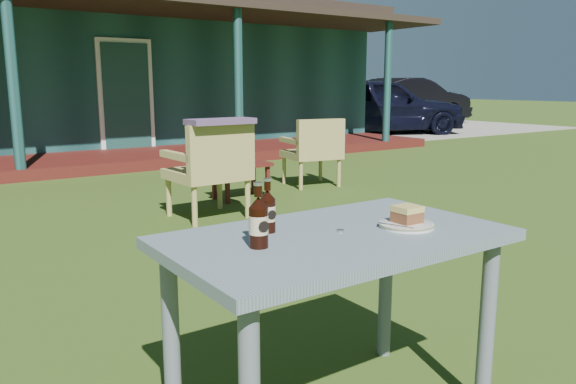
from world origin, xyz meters
TOP-DOWN VIEW (x-y plane):
  - ground at (0.00, 0.00)m, footprint 80.00×80.00m
  - gravel_strip at (10.50, 8.50)m, footprint 9.00×6.00m
  - car_near at (8.81, 7.42)m, footprint 4.55×3.27m
  - car_far at (12.00, 9.47)m, footprint 4.39×1.59m
  - cafe_table at (0.00, -1.60)m, footprint 1.20×0.70m
  - plate at (0.27, -1.68)m, footprint 0.20×0.20m
  - cake_slice at (0.28, -1.67)m, footprint 0.09×0.09m
  - fork at (0.20, -1.69)m, footprint 0.06×0.14m
  - cola_bottle_near at (-0.19, -1.45)m, footprint 0.06×0.06m
  - cola_bottle_far at (-0.32, -1.60)m, footprint 0.06×0.07m
  - bottle_cap at (0.02, -1.60)m, footprint 0.03×0.03m
  - armchair_left at (1.10, 1.53)m, footprint 0.69×0.65m
  - armchair_right at (2.92, 2.37)m, footprint 0.71×0.67m
  - floral_throw at (1.11, 1.35)m, footprint 0.62×0.27m
  - side_table at (1.78, 2.20)m, footprint 0.60×0.40m

SIDE VIEW (x-z plane):
  - ground at x=0.00m, z-range 0.00..0.00m
  - gravel_strip at x=10.50m, z-range 0.00..0.02m
  - side_table at x=1.78m, z-range 0.14..0.54m
  - armchair_right at x=2.92m, z-range 0.05..0.88m
  - armchair_left at x=1.10m, z-range 0.06..0.95m
  - cafe_table at x=0.00m, z-range 0.26..0.98m
  - car_near at x=8.81m, z-range 0.00..1.44m
  - car_far at x=12.00m, z-range 0.00..1.44m
  - bottle_cap at x=0.02m, z-range 0.72..0.73m
  - plate at x=0.27m, z-range 0.72..0.74m
  - fork at x=0.20m, z-range 0.73..0.74m
  - cake_slice at x=0.28m, z-range 0.73..0.80m
  - cola_bottle_near at x=-0.19m, z-range 0.70..0.89m
  - cola_bottle_far at x=-0.32m, z-range 0.70..0.91m
  - floral_throw at x=1.11m, z-range 0.89..0.94m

